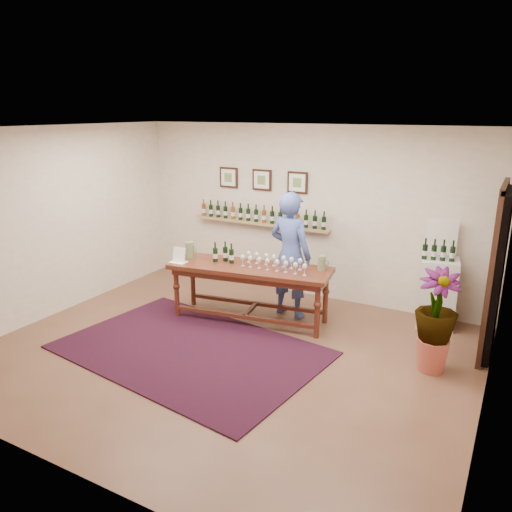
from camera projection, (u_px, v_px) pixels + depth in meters
The scene contains 14 objects.
ground at pixel (226, 353), 6.41m from camera, with size 6.00×6.00×0.00m, color brown.
room_shell at pixel (432, 256), 6.69m from camera, with size 6.00×6.00×6.00m.
rug at pixel (190, 350), 6.49m from camera, with size 3.31×2.20×0.02m, color #460C13.
tasting_table at pixel (250, 274), 7.25m from camera, with size 2.44×1.10×0.84m.
table_glasses at pixel (271, 262), 7.11m from camera, with size 1.28×0.29×0.18m, color silver, non-canonical shape.
table_bottles at pixel (224, 251), 7.38m from camera, with size 0.30×0.17×0.32m, color black, non-canonical shape.
pitcher_left at pixel (190, 250), 7.59m from camera, with size 0.16×0.16×0.25m, color #657548, non-canonical shape.
pitcher_right at pixel (322, 263), 6.99m from camera, with size 0.13×0.13×0.21m, color #657548, non-canonical shape.
menu_card at pixel (179, 255), 7.38m from camera, with size 0.24×0.18×0.22m, color white.
display_pedestal at pixel (437, 293), 7.12m from camera, with size 0.50×0.50×1.00m, color silver.
pedestal_bottles at pixel (439, 250), 6.88m from camera, with size 0.29×0.08×0.29m, color black, non-canonical shape.
info_sign at pixel (442, 237), 7.01m from camera, with size 0.42×0.02×0.58m, color white.
potted_plant at pixel (436, 321), 5.83m from camera, with size 0.74×0.74×1.09m.
person at pixel (290, 255), 7.37m from camera, with size 0.69×0.45×1.89m, color #3D5091.
Camera 1 is at (3.11, -4.90, 3.02)m, focal length 35.00 mm.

